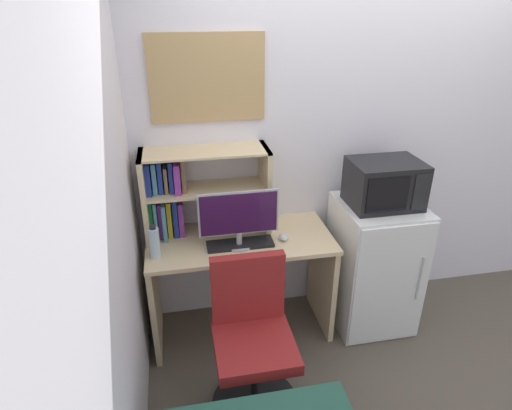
% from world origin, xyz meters
% --- Properties ---
extents(wall_back, '(6.40, 0.04, 2.60)m').
position_xyz_m(wall_back, '(0.40, 0.02, 1.30)').
color(wall_back, silver).
rests_on(wall_back, ground_plane).
extents(wall_left, '(0.04, 4.40, 2.60)m').
position_xyz_m(wall_left, '(-1.62, -1.60, 1.30)').
color(wall_left, silver).
rests_on(wall_left, ground_plane).
extents(desk, '(1.22, 0.56, 0.76)m').
position_xyz_m(desk, '(-0.94, -0.28, 0.53)').
color(desk, beige).
rests_on(desk, ground_plane).
extents(hutch_bookshelf, '(0.81, 0.29, 0.58)m').
position_xyz_m(hutch_bookshelf, '(-1.27, -0.13, 1.07)').
color(hutch_bookshelf, beige).
rests_on(hutch_bookshelf, desk).
extents(monitor, '(0.50, 0.16, 0.38)m').
position_xyz_m(monitor, '(-0.96, -0.37, 0.98)').
color(monitor, '#B7B7BC').
rests_on(monitor, desk).
extents(keyboard, '(0.43, 0.14, 0.02)m').
position_xyz_m(keyboard, '(-0.96, -0.36, 0.77)').
color(keyboard, black).
rests_on(keyboard, desk).
extents(computer_mouse, '(0.06, 0.08, 0.04)m').
position_xyz_m(computer_mouse, '(-0.66, -0.35, 0.78)').
color(computer_mouse, silver).
rests_on(computer_mouse, desk).
extents(water_bottle, '(0.07, 0.07, 0.22)m').
position_xyz_m(water_bottle, '(-1.48, -0.40, 0.86)').
color(water_bottle, silver).
rests_on(water_bottle, desk).
extents(mini_fridge, '(0.54, 0.57, 0.95)m').
position_xyz_m(mini_fridge, '(0.01, -0.33, 0.47)').
color(mini_fridge, white).
rests_on(mini_fridge, ground_plane).
extents(microwave, '(0.45, 0.35, 0.30)m').
position_xyz_m(microwave, '(0.01, -0.33, 1.10)').
color(microwave, black).
rests_on(microwave, mini_fridge).
extents(desk_chair, '(0.50, 0.50, 0.93)m').
position_xyz_m(desk_chair, '(-0.97, -0.89, 0.41)').
color(desk_chair, black).
rests_on(desk_chair, ground_plane).
extents(wall_corkboard, '(0.71, 0.02, 0.53)m').
position_xyz_m(wall_corkboard, '(-1.09, -0.01, 1.75)').
color(wall_corkboard, tan).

